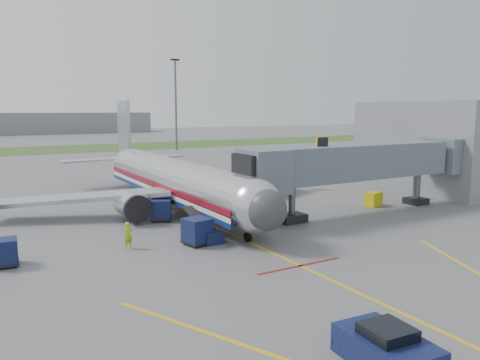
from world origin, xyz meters
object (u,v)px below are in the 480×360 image
airliner (175,180)px  ramp_worker (128,236)px  pushback_tug (387,349)px  belt_loader (203,233)px

airliner → ramp_worker: airliner is taller
airliner → ramp_worker: 13.37m
pushback_tug → airliner: bearing=82.3°
ramp_worker → pushback_tug: bearing=-96.2°
airliner → belt_loader: airliner is taller
belt_loader → ramp_worker: belt_loader is taller
ramp_worker → belt_loader: bearing=-22.3°
airliner → pushback_tug: (-4.00, -29.47, -2.02)m
pushback_tug → ramp_worker: bearing=101.2°
airliner → belt_loader: (-2.51, -11.21, -2.14)m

